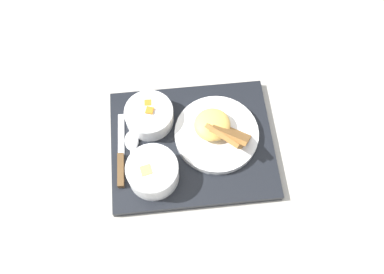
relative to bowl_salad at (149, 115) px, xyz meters
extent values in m
plane|color=#ADA89E|center=(0.09, -0.08, -0.05)|extent=(4.00, 4.00, 0.00)
cube|color=black|center=(0.09, -0.08, -0.04)|extent=(0.40, 0.33, 0.02)
cylinder|color=white|center=(0.00, 0.00, 0.00)|extent=(0.11, 0.11, 0.05)
torus|color=white|center=(0.00, 0.00, 0.02)|extent=(0.11, 0.11, 0.01)
cylinder|color=#A8D184|center=(-0.01, 0.01, 0.01)|extent=(0.04, 0.04, 0.01)
cylinder|color=#A8D184|center=(0.01, 0.00, 0.01)|extent=(0.04, 0.04, 0.01)
cylinder|color=#A8D184|center=(0.01, 0.01, 0.01)|extent=(0.06, 0.06, 0.02)
cylinder|color=#A8D184|center=(0.00, 0.00, 0.01)|extent=(0.06, 0.06, 0.02)
cube|color=orange|center=(0.00, 0.00, 0.02)|extent=(0.02, 0.02, 0.02)
cube|color=orange|center=(0.00, 0.02, 0.01)|extent=(0.02, 0.02, 0.01)
cylinder|color=white|center=(-0.01, -0.14, 0.00)|extent=(0.11, 0.11, 0.06)
torus|color=white|center=(-0.01, -0.14, 0.03)|extent=(0.11, 0.11, 0.01)
cylinder|color=#C67F3D|center=(-0.01, -0.14, 0.01)|extent=(0.10, 0.10, 0.05)
cube|color=#E5A356|center=(-0.02, -0.15, 0.03)|extent=(0.03, 0.03, 0.02)
cylinder|color=white|center=(0.15, -0.07, -0.02)|extent=(0.19, 0.19, 0.02)
ellipsoid|color=#EAB756|center=(0.14, -0.05, 0.01)|extent=(0.12, 0.12, 0.03)
cube|color=#93602D|center=(0.16, -0.09, 0.01)|extent=(0.09, 0.09, 0.08)
cube|color=#93602D|center=(0.17, -0.09, 0.01)|extent=(0.10, 0.10, 0.07)
cube|color=silver|center=(-0.07, -0.03, -0.03)|extent=(0.03, 0.11, 0.00)
cube|color=#51381E|center=(-0.08, -0.12, -0.02)|extent=(0.02, 0.08, 0.01)
ellipsoid|color=silver|center=(-0.05, -0.05, -0.02)|extent=(0.04, 0.05, 0.01)
cube|color=silver|center=(-0.05, -0.12, -0.02)|extent=(0.02, 0.09, 0.01)
camera|label=1|loc=(0.02, -0.45, 0.83)|focal=38.00mm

